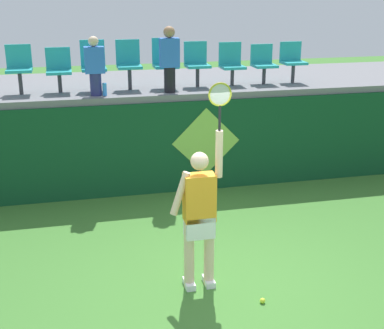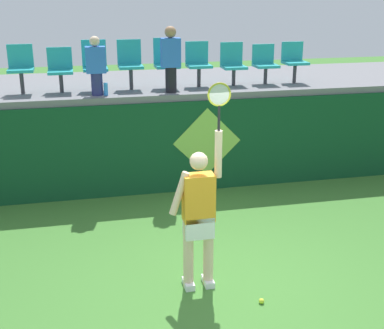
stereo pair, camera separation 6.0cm
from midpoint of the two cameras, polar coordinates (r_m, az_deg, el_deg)
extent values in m
plane|color=#3D752D|center=(7.02, 3.74, -12.98)|extent=(40.00, 40.00, 0.00)
cube|color=#0F4223|center=(9.78, -1.78, 1.90)|extent=(13.83, 0.20, 1.69)
cube|color=slate|center=(10.95, -3.25, 8.60)|extent=(13.83, 2.98, 0.12)
cube|color=white|center=(7.01, -0.13, -12.59)|extent=(0.12, 0.26, 0.08)
cube|color=white|center=(7.06, 1.97, -12.33)|extent=(0.12, 0.26, 0.08)
cylinder|color=beige|center=(6.80, -0.14, -9.57)|extent=(0.13, 0.13, 0.92)
cylinder|color=beige|center=(6.86, 2.01, -9.33)|extent=(0.13, 0.13, 0.92)
cube|color=white|center=(6.66, 0.96, -6.57)|extent=(0.36, 0.22, 0.28)
cube|color=orange|center=(6.50, 0.98, -3.56)|extent=(0.38, 0.22, 0.60)
sphere|color=beige|center=(6.34, 1.00, 0.36)|extent=(0.22, 0.22, 0.22)
cylinder|color=beige|center=(6.42, -1.10, -3.10)|extent=(0.26, 0.09, 0.55)
cylinder|color=beige|center=(6.38, 3.10, 1.11)|extent=(0.09, 0.09, 0.58)
cylinder|color=black|center=(6.26, 3.17, 4.95)|extent=(0.03, 0.03, 0.30)
torus|color=gold|center=(6.20, 3.21, 7.46)|extent=(0.28, 0.03, 0.28)
ellipsoid|color=silver|center=(6.20, 3.21, 7.46)|extent=(0.24, 0.02, 0.24)
sphere|color=#D1E533|center=(6.75, 7.69, -14.23)|extent=(0.07, 0.07, 0.07)
cylinder|color=#338CE5|center=(9.56, -9.00, 7.93)|extent=(0.07, 0.07, 0.22)
cylinder|color=#38383D|center=(10.01, -17.50, 8.30)|extent=(0.07, 0.07, 0.40)
cube|color=teal|center=(9.97, -17.63, 9.57)|extent=(0.44, 0.42, 0.05)
cube|color=teal|center=(10.13, -17.67, 11.00)|extent=(0.44, 0.04, 0.40)
cylinder|color=#38383D|center=(9.97, -13.59, 8.45)|extent=(0.07, 0.07, 0.34)
cube|color=teal|center=(9.94, -13.68, 9.57)|extent=(0.44, 0.42, 0.05)
cube|color=teal|center=(10.10, -13.77, 10.96)|extent=(0.44, 0.04, 0.39)
cylinder|color=#38383D|center=(9.98, -10.03, 8.78)|extent=(0.07, 0.07, 0.37)
cube|color=teal|center=(9.94, -10.10, 9.99)|extent=(0.44, 0.42, 0.05)
cube|color=teal|center=(10.10, -10.24, 11.62)|extent=(0.44, 0.04, 0.48)
cylinder|color=#38383D|center=(10.02, -6.33, 9.06)|extent=(0.07, 0.07, 0.40)
cube|color=teal|center=(9.99, -6.38, 10.32)|extent=(0.44, 0.42, 0.05)
cube|color=teal|center=(10.14, -6.55, 11.86)|extent=(0.44, 0.04, 0.45)
cylinder|color=#38383D|center=(10.12, -2.49, 9.21)|extent=(0.07, 0.07, 0.38)
cube|color=teal|center=(10.08, -2.51, 10.43)|extent=(0.44, 0.42, 0.05)
cube|color=teal|center=(10.23, -2.72, 12.03)|extent=(0.44, 0.04, 0.48)
cylinder|color=#38383D|center=(10.24, 0.91, 9.30)|extent=(0.07, 0.07, 0.37)
cube|color=teal|center=(10.21, 0.92, 10.46)|extent=(0.44, 0.42, 0.05)
cube|color=teal|center=(10.36, 0.68, 11.87)|extent=(0.44, 0.04, 0.41)
cylinder|color=#38383D|center=(10.42, 4.63, 9.28)|extent=(0.07, 0.07, 0.32)
cube|color=teal|center=(10.39, 4.66, 10.30)|extent=(0.44, 0.42, 0.05)
cube|color=teal|center=(10.54, 4.39, 11.74)|extent=(0.44, 0.04, 0.43)
cylinder|color=#38383D|center=(10.62, 8.00, 9.36)|extent=(0.07, 0.07, 0.33)
cube|color=teal|center=(10.60, 8.05, 10.37)|extent=(0.44, 0.42, 0.05)
cube|color=teal|center=(10.74, 7.75, 11.63)|extent=(0.44, 0.04, 0.37)
cylinder|color=#38383D|center=(10.84, 11.04, 9.49)|extent=(0.07, 0.07, 0.37)
cube|color=teal|center=(10.81, 11.11, 10.59)|extent=(0.44, 0.42, 0.05)
cube|color=teal|center=(10.96, 10.79, 11.81)|extent=(0.44, 0.04, 0.36)
cylinder|color=navy|center=(9.60, -9.91, 8.45)|extent=(0.20, 0.20, 0.39)
cube|color=blue|center=(9.54, -10.06, 10.93)|extent=(0.34, 0.20, 0.45)
sphere|color=beige|center=(9.50, -10.17, 12.81)|extent=(0.18, 0.18, 0.18)
cylinder|color=black|center=(9.72, -2.08, 9.03)|extent=(0.20, 0.20, 0.45)
cube|color=blue|center=(9.65, -2.11, 11.84)|extent=(0.34, 0.20, 0.51)
sphere|color=#A87A56|center=(9.62, -2.14, 13.94)|extent=(0.20, 0.20, 0.20)
cube|color=#0F4223|center=(10.08, 1.74, -2.66)|extent=(0.90, 0.01, 0.00)
plane|color=#8CC64C|center=(9.78, 1.80, 2.41)|extent=(1.27, 0.00, 1.27)
camera|label=1|loc=(0.03, -89.77, 0.08)|focal=50.02mm
camera|label=2|loc=(0.03, 90.23, -0.08)|focal=50.02mm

